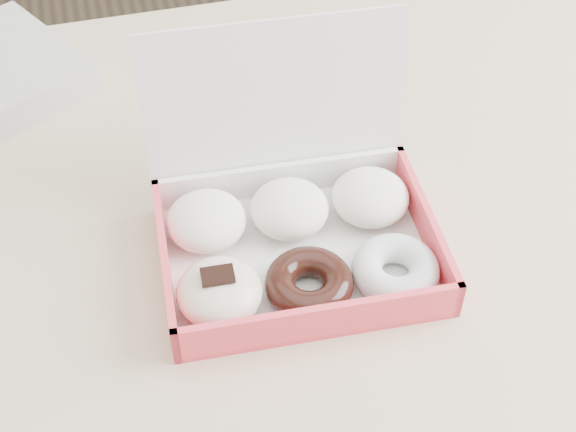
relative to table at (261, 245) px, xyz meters
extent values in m
cube|color=tan|center=(0.00, 0.00, 0.06)|extent=(1.20, 0.80, 0.04)
cylinder|color=tan|center=(0.55, 0.35, -0.32)|extent=(0.05, 0.05, 0.71)
cube|color=white|center=(0.02, -0.10, 0.08)|extent=(0.28, 0.21, 0.01)
cube|color=#FA414E|center=(0.01, -0.19, 0.10)|extent=(0.27, 0.02, 0.04)
cube|color=white|center=(0.02, 0.00, 0.10)|extent=(0.27, 0.02, 0.04)
cube|color=#FA414E|center=(-0.11, -0.09, 0.10)|extent=(0.02, 0.20, 0.04)
cube|color=#FA414E|center=(0.15, -0.11, 0.10)|extent=(0.02, 0.20, 0.04)
cube|color=white|center=(0.02, 0.02, 0.18)|extent=(0.27, 0.06, 0.19)
ellipsoid|color=white|center=(-0.06, -0.05, 0.11)|extent=(0.09, 0.09, 0.05)
ellipsoid|color=white|center=(0.02, -0.05, 0.11)|extent=(0.09, 0.09, 0.05)
ellipsoid|color=white|center=(0.11, -0.06, 0.11)|extent=(0.09, 0.09, 0.05)
ellipsoid|color=beige|center=(-0.07, -0.14, 0.11)|extent=(0.09, 0.09, 0.05)
cube|color=black|center=(-0.07, -0.14, 0.13)|extent=(0.03, 0.02, 0.00)
torus|color=black|center=(0.01, -0.14, 0.10)|extent=(0.09, 0.09, 0.03)
torus|color=white|center=(0.10, -0.15, 0.10)|extent=(0.09, 0.09, 0.03)
camera|label=1|loc=(-0.13, -0.60, 0.69)|focal=50.00mm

